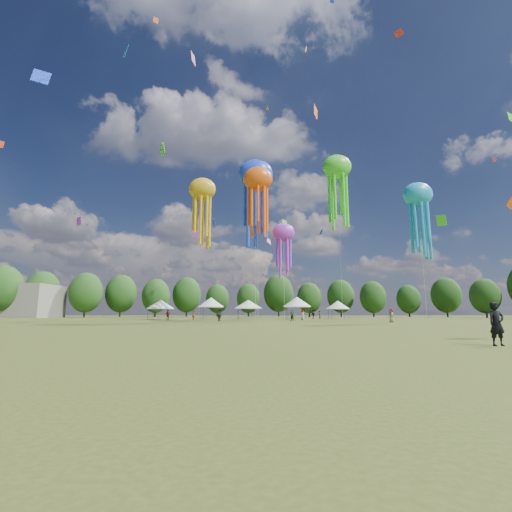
{
  "coord_description": "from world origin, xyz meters",
  "views": [
    {
      "loc": [
        -1.99,
        -14.71,
        1.2
      ],
      "look_at": [
        -2.09,
        15.0,
        6.0
      ],
      "focal_mm": 24.72,
      "sensor_mm": 36.0,
      "label": 1
    }
  ],
  "objects": [
    {
      "name": "small_kites",
      "position": [
        0.51,
        42.91,
        29.63
      ],
      "size": [
        76.04,
        55.65,
        46.03
      ],
      "color": "#FF570F",
      "rests_on": "ground"
    },
    {
      "name": "spectator_near",
      "position": [
        -7.46,
        37.1,
        0.84
      ],
      "size": [
        1.04,
        1.02,
        1.69
      ],
      "primitive_type": "imported",
      "rotation": [
        0.0,
        0.0,
        2.43
      ],
      "color": "gray",
      "rests_on": "ground"
    },
    {
      "name": "observer_main",
      "position": [
        6.88,
        -1.44,
        0.8
      ],
      "size": [
        0.62,
        0.44,
        1.61
      ],
      "primitive_type": "imported",
      "rotation": [
        0.0,
        0.0,
        0.1
      ],
      "color": "black",
      "rests_on": "ground"
    },
    {
      "name": "treeline",
      "position": [
        -3.87,
        62.51,
        6.54
      ],
      "size": [
        201.57,
        95.24,
        13.43
      ],
      "color": "#38281C",
      "rests_on": "ground"
    },
    {
      "name": "spectators_far",
      "position": [
        4.22,
        45.49,
        0.82
      ],
      "size": [
        32.38,
        29.6,
        1.71
      ],
      "color": "gray",
      "rests_on": "ground"
    },
    {
      "name": "show_kites",
      "position": [
        3.43,
        41.07,
        20.87
      ],
      "size": [
        34.18,
        26.82,
        32.42
      ],
      "color": "#FF570F",
      "rests_on": "ground"
    },
    {
      "name": "festival_tents",
      "position": [
        -3.46,
        54.4,
        3.01
      ],
      "size": [
        38.74,
        11.0,
        4.29
      ],
      "color": "#47474C",
      "rests_on": "ground"
    },
    {
      "name": "ground",
      "position": [
        0.0,
        0.0,
        0.0
      ],
      "size": [
        300.0,
        300.0,
        0.0
      ],
      "primitive_type": "plane",
      "color": "#384416",
      "rests_on": "ground"
    }
  ]
}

